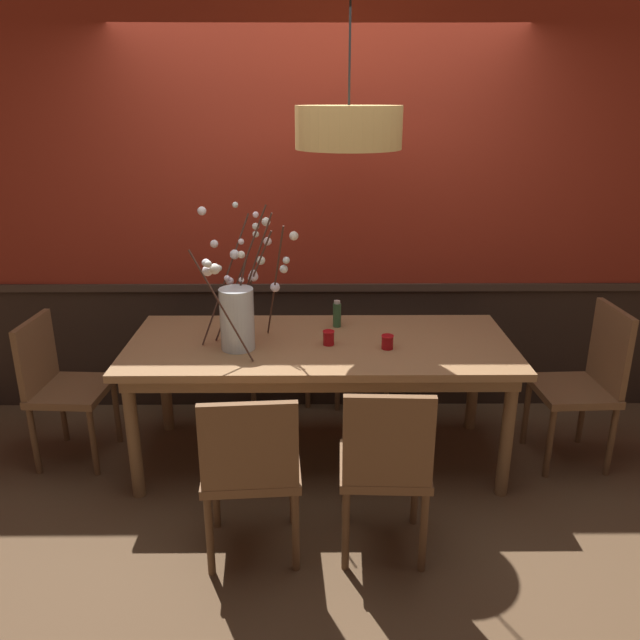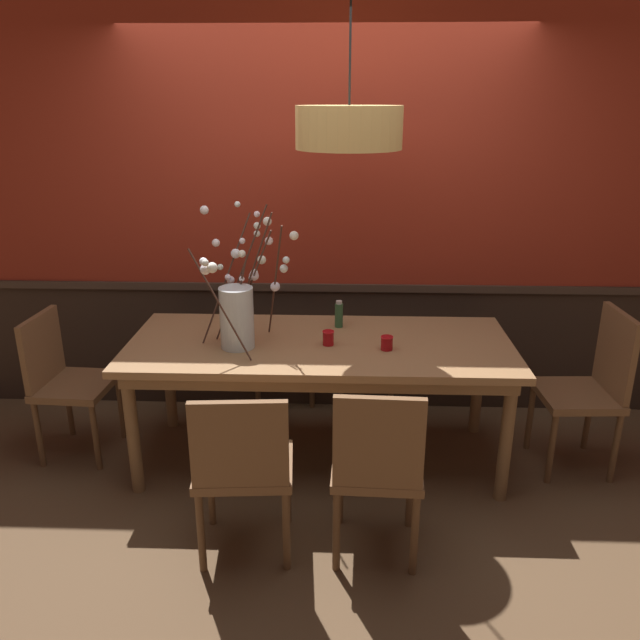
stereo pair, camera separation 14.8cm
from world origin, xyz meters
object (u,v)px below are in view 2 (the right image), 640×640
at_px(condiment_bottle, 339,314).
at_px(candle_holder_nearer_center, 328,338).
at_px(chair_far_side_right, 363,328).
at_px(chair_head_east_end, 592,383).
at_px(chair_near_side_right, 377,465).
at_px(chair_far_side_left, 284,330).
at_px(chair_near_side_left, 243,464).
at_px(vase_with_blossoms, 238,311).
at_px(chair_head_west_end, 64,377).
at_px(dining_table, 320,355).
at_px(candle_holder_nearer_edge, 387,343).
at_px(pendant_lamp, 349,128).

bearing_deg(condiment_bottle, candle_holder_nearer_center, -100.77).
bearing_deg(chair_far_side_right, chair_head_east_end, -34.79).
height_order(chair_near_side_right, chair_head_east_end, chair_head_east_end).
distance_m(chair_far_side_left, chair_near_side_right, 1.84).
distance_m(chair_near_side_left, vase_with_blossoms, 0.93).
distance_m(chair_near_side_right, chair_far_side_right, 1.75).
distance_m(chair_near_side_left, chair_head_west_end, 1.52).
height_order(chair_head_east_end, chair_head_west_end, chair_head_east_end).
xyz_separation_m(chair_near_side_right, chair_head_west_end, (-1.83, 0.89, -0.00)).
height_order(dining_table, chair_head_west_end, chair_head_west_end).
bearing_deg(condiment_bottle, chair_head_west_end, -172.35).
bearing_deg(vase_with_blossoms, chair_near_side_right, -46.62).
distance_m(chair_head_east_end, chair_far_side_right, 1.56).
bearing_deg(dining_table, chair_far_side_right, 72.53).
height_order(dining_table, candle_holder_nearer_edge, candle_holder_nearer_edge).
height_order(chair_near_side_right, vase_with_blossoms, vase_with_blossoms).
bearing_deg(chair_near_side_right, candle_holder_nearer_center, 106.65).
relative_size(chair_near_side_right, candle_holder_nearer_center, 10.74).
bearing_deg(chair_head_east_end, chair_near_side_right, -146.16).
bearing_deg(candle_holder_nearer_edge, chair_head_west_end, 175.86).
relative_size(chair_near_side_right, candle_holder_nearer_edge, 11.40).
bearing_deg(pendant_lamp, candle_holder_nearer_edge, -32.92).
height_order(chair_far_side_left, chair_far_side_right, chair_far_side_right).
height_order(candle_holder_nearer_edge, pendant_lamp, pendant_lamp).
distance_m(dining_table, chair_near_side_left, 0.95).
xyz_separation_m(chair_far_side_left, chair_head_east_end, (1.86, -0.90, 0.04)).
bearing_deg(chair_head_west_end, chair_near_side_left, -36.57).
xyz_separation_m(chair_far_side_right, pendant_lamp, (-0.13, -0.84, 1.41)).
xyz_separation_m(chair_head_east_end, vase_with_blossoms, (-2.01, -0.07, 0.44)).
bearing_deg(candle_holder_nearer_edge, chair_near_side_left, -132.22).
xyz_separation_m(dining_table, pendant_lamp, (0.15, 0.04, 1.25)).
bearing_deg(chair_head_west_end, candle_holder_nearer_center, -2.83).
height_order(dining_table, candle_holder_nearer_center, candle_holder_nearer_center).
bearing_deg(dining_table, chair_near_side_left, -110.20).
xyz_separation_m(candle_holder_nearer_edge, pendant_lamp, (-0.23, 0.15, 1.13)).
xyz_separation_m(chair_far_side_right, candle_holder_nearer_edge, (0.10, -0.99, 0.28)).
bearing_deg(pendant_lamp, dining_table, -164.93).
height_order(chair_head_east_end, candle_holder_nearer_center, chair_head_east_end).
bearing_deg(chair_far_side_left, pendant_lamp, -62.42).
xyz_separation_m(chair_far_side_left, condiment_bottle, (0.40, -0.63, 0.35)).
bearing_deg(chair_far_side_right, candle_holder_nearer_edge, -84.48).
bearing_deg(chair_near_side_right, chair_head_east_end, 33.84).
bearing_deg(condiment_bottle, vase_with_blossoms, -149.03).
distance_m(condiment_bottle, pendant_lamp, 1.11).
distance_m(chair_far_side_right, vase_with_blossoms, 1.29).
bearing_deg(chair_head_east_end, candle_holder_nearer_edge, -175.37).
height_order(chair_near_side_left, candle_holder_nearer_center, chair_near_side_left).
bearing_deg(condiment_bottle, chair_near_side_right, -80.47).
xyz_separation_m(dining_table, condiment_bottle, (0.11, 0.25, 0.16)).
distance_m(dining_table, chair_head_east_end, 1.57).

